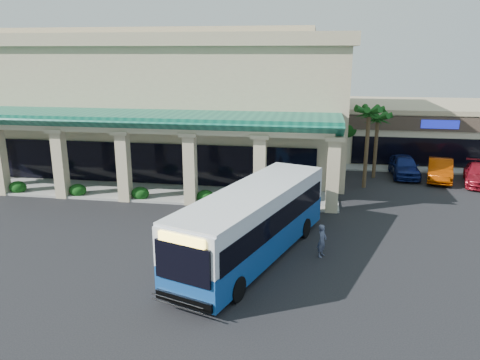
% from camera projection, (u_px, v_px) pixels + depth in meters
% --- Properties ---
extents(ground, '(110.00, 110.00, 0.00)m').
position_uv_depth(ground, '(220.00, 237.00, 25.17)').
color(ground, black).
extents(main_building, '(30.80, 14.80, 11.35)m').
position_uv_depth(main_building, '(166.00, 99.00, 40.14)').
color(main_building, tan).
rests_on(main_building, ground).
extents(arcade, '(30.00, 6.20, 5.70)m').
position_uv_depth(arcade, '(126.00, 154.00, 32.14)').
color(arcade, '#0E5644').
rests_on(arcade, ground).
extents(strip_mall, '(22.50, 12.50, 4.90)m').
position_uv_depth(strip_mall, '(456.00, 130.00, 44.54)').
color(strip_mall, beige).
rests_on(strip_mall, ground).
extents(palm_0, '(2.40, 2.40, 6.60)m').
position_uv_depth(palm_0, '(367.00, 143.00, 33.43)').
color(palm_0, '#114112').
rests_on(palm_0, ground).
extents(palm_1, '(2.40, 2.40, 5.80)m').
position_uv_depth(palm_1, '(376.00, 141.00, 36.24)').
color(palm_1, '#114112').
rests_on(palm_1, ground).
extents(broadleaf_tree, '(2.60, 2.60, 4.81)m').
position_uv_depth(broadleaf_tree, '(346.00, 136.00, 41.44)').
color(broadleaf_tree, '#0B330B').
rests_on(broadleaf_tree, ground).
extents(transit_bus, '(6.66, 12.47, 3.41)m').
position_uv_depth(transit_bus, '(254.00, 224.00, 22.21)').
color(transit_bus, '#154897').
rests_on(transit_bus, ground).
extents(pedestrian, '(0.58, 0.69, 1.63)m').
position_uv_depth(pedestrian, '(322.00, 241.00, 22.56)').
color(pedestrian, '#4E546D').
rests_on(pedestrian, ground).
extents(car_silver, '(2.01, 4.97, 1.69)m').
position_uv_depth(car_silver, '(404.00, 166.00, 37.13)').
color(car_silver, navy).
rests_on(car_silver, ground).
extents(car_white, '(2.78, 5.26, 1.65)m').
position_uv_depth(car_white, '(440.00, 170.00, 36.02)').
color(car_white, '#9C3301').
rests_on(car_white, ground).
extents(car_red, '(3.21, 5.48, 1.49)m').
position_uv_depth(car_red, '(480.00, 175.00, 34.95)').
color(car_red, maroon).
rests_on(car_red, ground).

